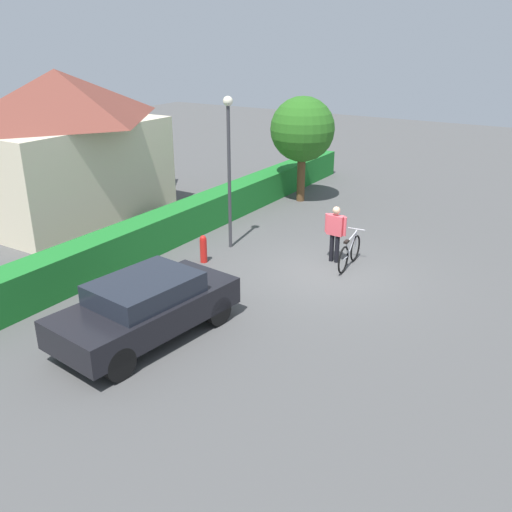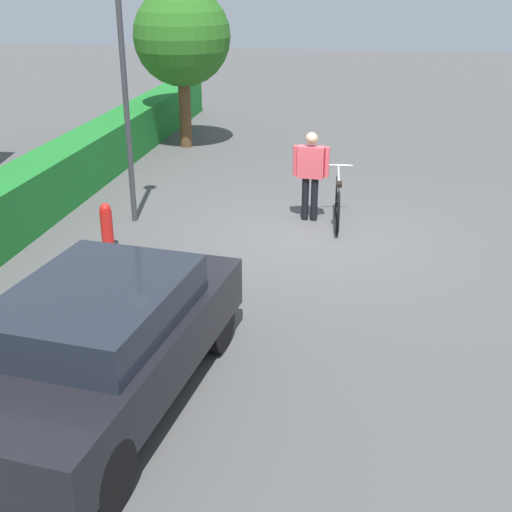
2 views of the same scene
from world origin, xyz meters
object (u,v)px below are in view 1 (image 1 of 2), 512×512
person_rider (335,230)px  street_lamp (229,154)px  parked_car_near (146,306)px  fire_hydrant (203,249)px  bicycle (349,253)px  tree_kerbside (302,130)px

person_rider → street_lamp: street_lamp is taller
parked_car_near → fire_hydrant: (4.05, 1.57, -0.34)m
bicycle → person_rider: bearing=76.7°
parked_car_near → street_lamp: 6.09m
person_rider → fire_hydrant: person_rider is taller
fire_hydrant → bicycle: bearing=-62.5°
parked_car_near → person_rider: (6.08, -1.57, 0.21)m
parked_car_near → street_lamp: (5.47, 1.62, 2.13)m
parked_car_near → fire_hydrant: parked_car_near is taller
parked_car_near → fire_hydrant: 4.36m
parked_car_near → tree_kerbside: bearing=11.1°
person_rider → fire_hydrant: (-2.03, 3.14, -0.54)m
bicycle → street_lamp: (-0.48, 3.70, 2.47)m
person_rider → tree_kerbside: bearing=36.6°
parked_car_near → fire_hydrant: size_ratio=5.22×
person_rider → tree_kerbside: size_ratio=0.41×
bicycle → street_lamp: street_lamp is taller
bicycle → fire_hydrant: size_ratio=2.19×
bicycle → street_lamp: bearing=97.4°
tree_kerbside → fire_hydrant: bearing=-175.0°
parked_car_near → tree_kerbside: (11.15, 2.19, 2.00)m
person_rider → street_lamp: bearing=100.7°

